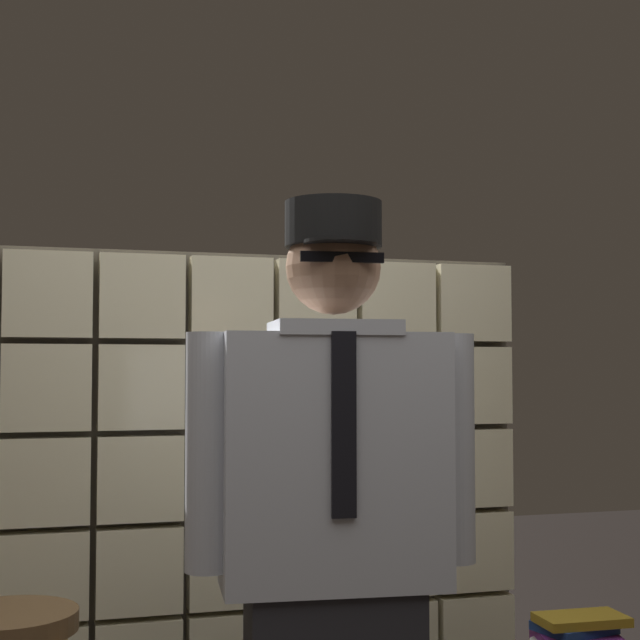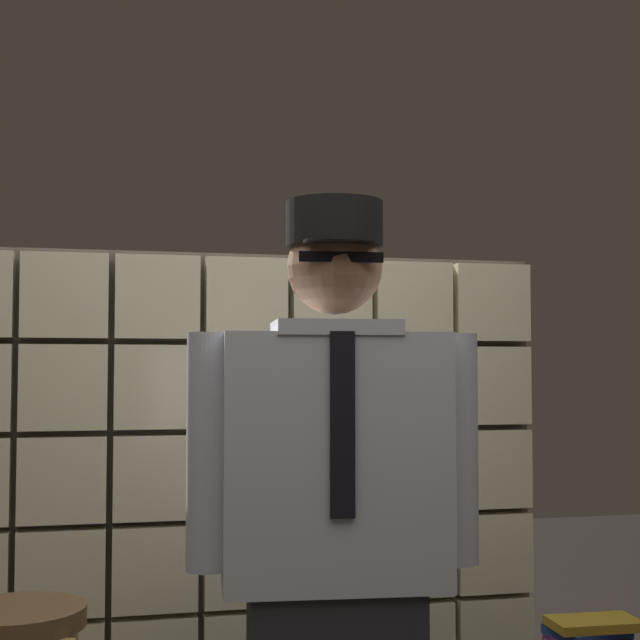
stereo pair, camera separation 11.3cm
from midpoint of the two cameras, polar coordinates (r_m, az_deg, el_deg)
name	(u,v)px [view 1 (the left image)]	position (r m, az deg, el deg)	size (l,w,h in m)	color
glass_block_wall	(229,519)	(3.13, -6.64, -12.02)	(2.04, 0.10, 1.75)	beige
standing_person	(334,556)	(2.25, -0.65, -14.25)	(0.70, 0.32, 1.75)	#28282D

